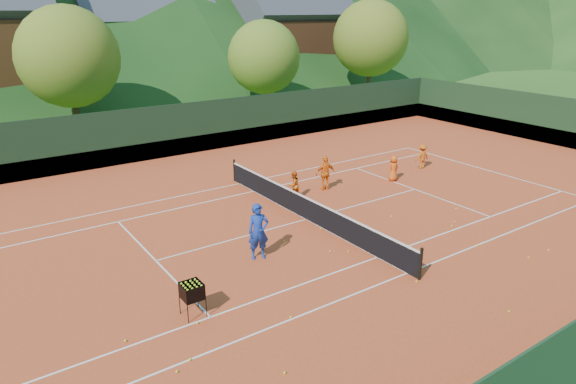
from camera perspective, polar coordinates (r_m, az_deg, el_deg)
ground at (r=20.94m, az=2.07°, el=-3.09°), size 400.00×400.00×0.00m
clay_court at (r=20.94m, az=2.07°, el=-3.06°), size 40.00×24.00×0.02m
coach at (r=17.42m, az=-3.32°, el=-4.42°), size 0.83×0.67×1.98m
student_a at (r=22.96m, az=0.62°, el=0.79°), size 0.71×0.60×1.28m
student_b at (r=24.09m, az=4.17°, el=2.11°), size 1.02×0.60×1.64m
student_c at (r=25.88m, az=11.63°, el=2.59°), size 0.63×0.42×1.28m
student_d at (r=28.28m, az=14.67°, el=3.86°), size 0.90×0.57×1.33m
tennis_ball_0 at (r=18.30m, az=6.73°, el=-6.58°), size 0.07×0.07×0.07m
tennis_ball_1 at (r=12.79m, az=-0.37°, el=-19.46°), size 0.07×0.07×0.07m
tennis_ball_2 at (r=14.65m, az=0.30°, el=-13.73°), size 0.07×0.07×0.07m
tennis_ball_3 at (r=14.39m, az=-17.63°, el=-15.47°), size 0.07×0.07×0.07m
tennis_ball_4 at (r=21.21m, az=17.73°, el=-3.62°), size 0.07×0.07×0.07m
tennis_ball_5 at (r=23.06m, az=18.17°, el=-1.77°), size 0.07×0.07×0.07m
tennis_ball_6 at (r=20.48m, az=26.96°, el=-5.77°), size 0.07×0.07×0.07m
tennis_ball_7 at (r=20.01m, az=3.70°, el=-4.09°), size 0.07×0.07×0.07m
tennis_ball_8 at (r=13.09m, az=-12.24°, el=-18.92°), size 0.07×0.07×0.07m
tennis_ball_9 at (r=18.93m, az=-0.44°, el=-5.50°), size 0.07×0.07×0.07m
tennis_ball_10 at (r=19.59m, az=25.15°, el=-6.61°), size 0.07×0.07×0.07m
tennis_ball_11 at (r=19.89m, az=20.40°, el=-5.52°), size 0.07×0.07×0.07m
tennis_ball_12 at (r=16.14m, az=23.33°, el=-12.09°), size 0.07×0.07×0.07m
tennis_ball_13 at (r=21.54m, az=11.44°, el=-2.66°), size 0.07×0.07×0.07m
tennis_ball_14 at (r=18.04m, az=12.38°, el=-7.35°), size 0.07×0.07×0.07m
tennis_ball_15 at (r=16.80m, az=14.08°, el=-9.64°), size 0.07×0.07×0.07m
tennis_ball_16 at (r=14.62m, az=-10.02°, el=-14.13°), size 0.07×0.07×0.07m
tennis_ball_17 at (r=21.65m, az=18.03°, el=-3.16°), size 0.07×0.07×0.07m
tennis_ball_18 at (r=18.25m, az=4.71°, el=-6.57°), size 0.07×0.07×0.07m
tennis_ball_20 at (r=13.39m, az=-10.83°, el=-17.79°), size 0.07×0.07×0.07m
court_lines at (r=20.94m, az=2.07°, el=-3.03°), size 23.83×11.03×0.00m
tennis_net at (r=20.75m, az=2.09°, el=-1.77°), size 0.10×12.07×1.10m
perimeter_fence at (r=20.48m, az=2.11°, el=0.18°), size 40.40×24.24×3.00m
ball_hopper at (r=14.64m, az=-10.63°, el=-10.83°), size 0.57×0.57×1.00m
chalet_mid at (r=52.55m, az=-15.68°, el=15.68°), size 12.65×8.82×11.45m
chalet_right at (r=55.40m, az=0.12°, el=16.83°), size 11.50×8.82×11.91m
tree_b at (r=36.34m, az=-23.21°, el=13.62°), size 6.40×6.40×8.40m
tree_c at (r=40.79m, az=-2.68°, el=14.73°), size 5.60×5.60×7.35m
tree_d at (r=48.89m, az=9.15°, el=16.50°), size 6.80×6.80×8.93m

